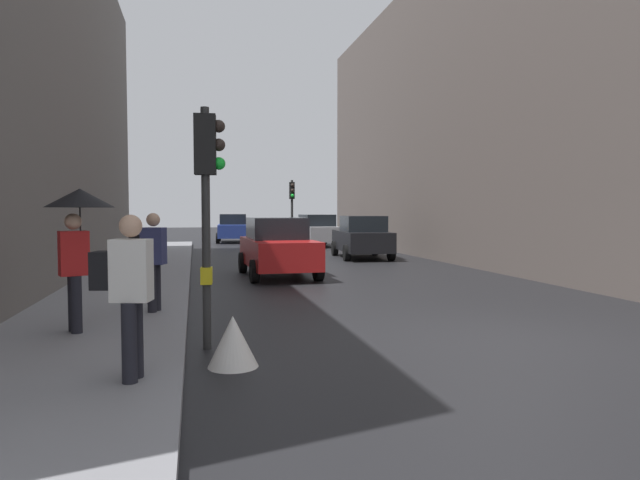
% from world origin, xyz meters
% --- Properties ---
extents(ground_plane, '(120.00, 120.00, 0.00)m').
position_xyz_m(ground_plane, '(0.00, 0.00, 0.00)').
color(ground_plane, black).
extents(sidewalk_kerb, '(2.91, 40.00, 0.16)m').
position_xyz_m(sidewalk_kerb, '(-6.18, 6.00, 0.08)').
color(sidewalk_kerb, gray).
rests_on(sidewalk_kerb, ground).
extents(building_facade_right, '(12.00, 34.96, 11.93)m').
position_xyz_m(building_facade_right, '(10.72, 10.94, 5.96)').
color(building_facade_right, '#5B514C').
rests_on(building_facade_right, ground).
extents(traffic_light_far_median, '(0.24, 0.43, 3.50)m').
position_xyz_m(traffic_light_far_median, '(0.20, 19.93, 2.41)').
color(traffic_light_far_median, '#2D2D2D').
rests_on(traffic_light_far_median, ground).
extents(traffic_light_near_left, '(0.44, 0.26, 3.42)m').
position_xyz_m(traffic_light_near_left, '(-4.40, 0.36, 2.36)').
color(traffic_light_near_left, '#2D2D2D').
rests_on(traffic_light_near_left, ground).
extents(car_blue_van, '(2.25, 4.32, 1.76)m').
position_xyz_m(car_blue_van, '(-2.22, 27.69, 0.88)').
color(car_blue_van, navy).
rests_on(car_blue_van, ground).
extents(car_silver_hatchback, '(2.25, 4.32, 1.76)m').
position_xyz_m(car_silver_hatchback, '(2.02, 22.67, 0.88)').
color(car_silver_hatchback, '#BCBCC1').
rests_on(car_silver_hatchback, ground).
extents(car_dark_suv, '(2.26, 4.32, 1.76)m').
position_xyz_m(car_dark_suv, '(2.21, 14.56, 0.88)').
color(car_dark_suv, black).
rests_on(car_dark_suv, ground).
extents(car_red_sedan, '(2.13, 4.26, 1.76)m').
position_xyz_m(car_red_sedan, '(-2.14, 8.96, 0.88)').
color(car_red_sedan, red).
rests_on(car_red_sedan, ground).
extents(pedestrian_with_umbrella, '(1.00, 1.00, 2.14)m').
position_xyz_m(pedestrian_with_umbrella, '(-6.27, 1.21, 1.84)').
color(pedestrian_with_umbrella, black).
rests_on(pedestrian_with_umbrella, sidewalk_kerb).
extents(pedestrian_with_grey_backpack, '(0.66, 0.45, 1.77)m').
position_xyz_m(pedestrian_with_grey_backpack, '(-5.34, 2.74, 1.16)').
color(pedestrian_with_grey_backpack, black).
rests_on(pedestrian_with_grey_backpack, sidewalk_kerb).
extents(pedestrian_with_black_backpack, '(0.65, 0.40, 1.77)m').
position_xyz_m(pedestrian_with_black_backpack, '(-5.28, -1.48, 1.16)').
color(pedestrian_with_black_backpack, black).
rests_on(pedestrian_with_black_backpack, sidewalk_kerb).
extents(warning_sign_triangle, '(0.64, 0.64, 0.65)m').
position_xyz_m(warning_sign_triangle, '(-4.13, -0.64, 0.33)').
color(warning_sign_triangle, silver).
rests_on(warning_sign_triangle, ground).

